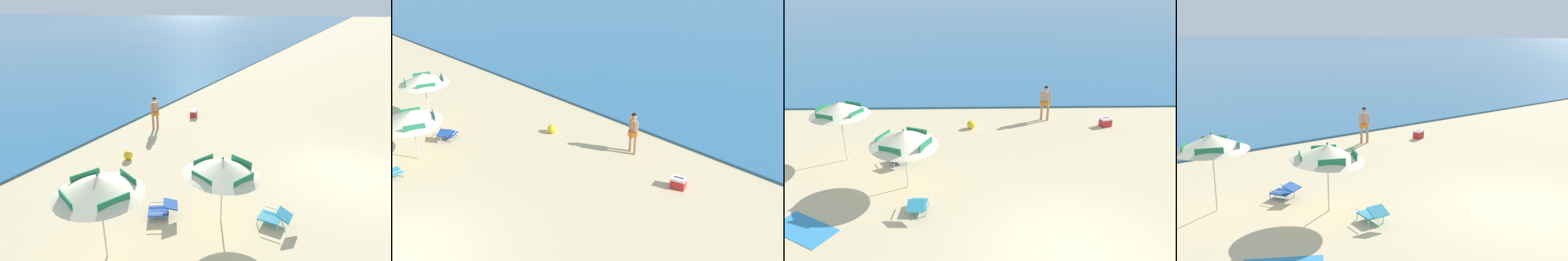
% 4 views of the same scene
% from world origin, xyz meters
% --- Properties ---
extents(ground_plane, '(800.00, 800.00, 0.00)m').
position_xyz_m(ground_plane, '(0.00, 0.00, 0.00)').
color(ground_plane, '#CCB78C').
extents(beach_umbrella_striped_main, '(3.02, 3.02, 2.06)m').
position_xyz_m(beach_umbrella_striped_main, '(-4.64, 3.26, 1.74)').
color(beach_umbrella_striped_main, silver).
rests_on(beach_umbrella_striped_main, ground).
extents(beach_umbrella_striped_second, '(2.65, 2.65, 2.33)m').
position_xyz_m(beach_umbrella_striped_second, '(-7.22, 5.23, 2.03)').
color(beach_umbrella_striped_second, silver).
rests_on(beach_umbrella_striped_second, ground).
extents(lounge_chair_under_umbrella, '(0.89, 1.00, 0.50)m').
position_xyz_m(lounge_chair_under_umbrella, '(-5.22, 4.87, 0.28)').
color(lounge_chair_under_umbrella, '#1E4799').
rests_on(lounge_chair_under_umbrella, ground).
extents(lounge_chair_beside_umbrella, '(0.61, 0.91, 0.51)m').
position_xyz_m(lounge_chair_beside_umbrella, '(-4.11, 1.83, 0.27)').
color(lounge_chair_beside_umbrella, teal).
rests_on(lounge_chair_beside_umbrella, ground).
extents(person_standing_near_shore, '(0.49, 0.41, 1.69)m').
position_xyz_m(person_standing_near_shore, '(0.93, 9.19, 0.98)').
color(person_standing_near_shore, tan).
rests_on(person_standing_near_shore, ground).
extents(cooler_box, '(0.57, 0.47, 0.43)m').
position_xyz_m(cooler_box, '(3.59, 8.34, 0.20)').
color(cooler_box, red).
rests_on(cooler_box, ground).
extents(beach_ball, '(0.38, 0.38, 0.38)m').
position_xyz_m(beach_ball, '(-2.58, 8.21, 0.19)').
color(beach_ball, yellow).
rests_on(beach_ball, ground).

